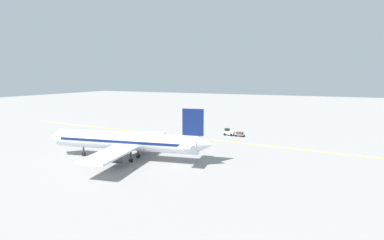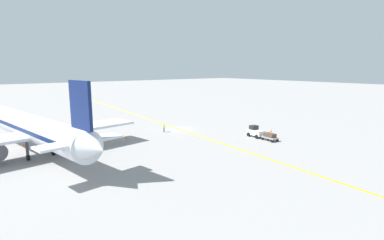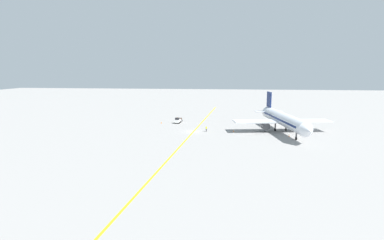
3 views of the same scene
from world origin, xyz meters
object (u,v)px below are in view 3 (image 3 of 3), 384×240
object	(u,v)px
baggage_tug_white	(178,121)
traffic_cone_by_wingtip	(234,131)
baggage_cart_trailing	(180,119)
traffic_cone_mid_apron	(161,123)
traffic_cone_near_nose	(289,135)
airplane_at_gate	(283,119)
ground_crew_worker	(206,129)
traffic_cone_far_edge	(268,128)

from	to	relation	value
baggage_tug_white	traffic_cone_by_wingtip	distance (m)	22.19
baggage_cart_trailing	traffic_cone_mid_apron	distance (m)	7.01
traffic_cone_near_nose	airplane_at_gate	bearing A→B (deg)	-82.86
traffic_cone_by_wingtip	traffic_cone_near_nose	bearing A→B (deg)	163.73
ground_crew_worker	traffic_cone_by_wingtip	xyz separation A→B (m)	(-7.86, -0.54, -0.63)
traffic_cone_by_wingtip	traffic_cone_far_edge	xyz separation A→B (m)	(-10.43, -5.91, 0.00)
airplane_at_gate	traffic_cone_by_wingtip	xyz separation A→B (m)	(13.96, 1.65, -3.43)
baggage_tug_white	traffic_cone_mid_apron	world-z (taller)	baggage_tug_white
baggage_tug_white	traffic_cone_mid_apron	bearing A→B (deg)	9.15
ground_crew_worker	traffic_cone_near_nose	world-z (taller)	ground_crew_worker
traffic_cone_mid_apron	traffic_cone_by_wingtip	xyz separation A→B (m)	(-23.81, 11.48, 0.00)
baggage_cart_trailing	traffic_cone_near_nose	distance (m)	38.45
baggage_tug_white	baggage_cart_trailing	xyz separation A→B (m)	(-0.24, -3.29, -0.14)
ground_crew_worker	traffic_cone_by_wingtip	size ratio (longest dim) A/B	3.05
ground_crew_worker	traffic_cone_by_wingtip	bearing A→B (deg)	-176.09
traffic_cone_near_nose	traffic_cone_mid_apron	xyz separation A→B (m)	(38.51, -15.78, 0.00)
airplane_at_gate	traffic_cone_near_nose	size ratio (longest dim) A/B	64.44
baggage_tug_white	traffic_cone_far_edge	size ratio (longest dim) A/B	5.64
traffic_cone_near_nose	traffic_cone_mid_apron	distance (m)	41.62
baggage_cart_trailing	traffic_cone_far_edge	size ratio (longest dim) A/B	4.90
traffic_cone_mid_apron	traffic_cone_far_edge	xyz separation A→B (m)	(-34.23, 5.58, 0.00)
airplane_at_gate	baggage_tug_white	world-z (taller)	airplane_at_gate
airplane_at_gate	traffic_cone_mid_apron	xyz separation A→B (m)	(37.77, -9.84, -3.43)
baggage_cart_trailing	traffic_cone_far_edge	bearing A→B (deg)	161.21
baggage_tug_white	traffic_cone_near_nose	bearing A→B (deg)	153.32
ground_crew_worker	traffic_cone_near_nose	bearing A→B (deg)	170.56
traffic_cone_near_nose	traffic_cone_by_wingtip	distance (m)	15.32
baggage_tug_white	traffic_cone_near_nose	distance (m)	37.08
traffic_cone_mid_apron	baggage_tug_white	bearing A→B (deg)	-170.85
baggage_cart_trailing	traffic_cone_near_nose	world-z (taller)	baggage_cart_trailing
airplane_at_gate	baggage_tug_white	distance (m)	34.22
traffic_cone_far_edge	baggage_cart_trailing	bearing A→B (deg)	-18.79
traffic_cone_near_nose	traffic_cone_far_edge	bearing A→B (deg)	-67.24
traffic_cone_near_nose	ground_crew_worker	bearing A→B (deg)	-9.44
traffic_cone_mid_apron	traffic_cone_by_wingtip	distance (m)	26.43
airplane_at_gate	ground_crew_worker	xyz separation A→B (m)	(21.82, 2.18, -2.80)
airplane_at_gate	baggage_tug_white	xyz separation A→B (m)	(32.38, -10.70, -2.81)
traffic_cone_by_wingtip	baggage_tug_white	bearing A→B (deg)	-33.84
baggage_tug_white	baggage_cart_trailing	distance (m)	3.30
traffic_cone_near_nose	traffic_cone_by_wingtip	xyz separation A→B (m)	(14.70, -4.29, 0.00)
airplane_at_gate	baggage_tug_white	bearing A→B (deg)	-18.29
baggage_cart_trailing	ground_crew_worker	xyz separation A→B (m)	(-10.32, 16.18, 0.15)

